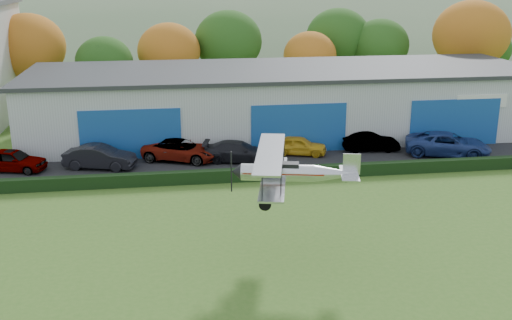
{
  "coord_description": "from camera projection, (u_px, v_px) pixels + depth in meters",
  "views": [
    {
      "loc": [
        -4.37,
        -20.01,
        12.62
      ],
      "look_at": [
        0.03,
        9.67,
        3.38
      ],
      "focal_mm": 42.73,
      "sensor_mm": 36.0,
      "label": 1
    }
  ],
  "objects": [
    {
      "name": "biplane",
      "position": [
        289.0,
        171.0,
        27.02
      ],
      "size": [
        5.79,
        6.6,
        2.46
      ],
      "rotation": [
        0.0,
        0.0,
        -0.22
      ],
      "color": "silver"
    },
    {
      "name": "hedge",
      "position": [
        287.0,
        173.0,
        38.86
      ],
      "size": [
        46.0,
        0.6,
        0.8
      ],
      "primitive_type": "cube",
      "color": "black",
      "rests_on": "ground"
    },
    {
      "name": "car_6",
      "position": [
        448.0,
        144.0,
        43.57
      ],
      "size": [
        6.56,
        4.82,
        1.66
      ],
      "primitive_type": "imported",
      "rotation": [
        0.0,
        0.0,
        1.18
      ],
      "color": "navy",
      "rests_on": "apron"
    },
    {
      "name": "car_0",
      "position": [
        12.0,
        160.0,
        40.16
      ],
      "size": [
        4.72,
        2.9,
        1.5
      ],
      "primitive_type": "imported",
      "rotation": [
        0.0,
        0.0,
        1.3
      ],
      "color": "gray",
      "rests_on": "apron"
    },
    {
      "name": "distant_hills",
      "position": [
        166.0,
        76.0,
        158.82
      ],
      "size": [
        430.0,
        196.0,
        56.0
      ],
      "color": "#4C6642",
      "rests_on": "ground"
    },
    {
      "name": "tree_belt",
      "position": [
        218.0,
        47.0,
        60.11
      ],
      "size": [
        75.7,
        13.22,
        10.12
      ],
      "color": "#3D2614",
      "rests_on": "ground"
    },
    {
      "name": "car_1",
      "position": [
        100.0,
        157.0,
        40.7
      ],
      "size": [
        5.02,
        2.84,
        1.57
      ],
      "primitive_type": "imported",
      "rotation": [
        0.0,
        0.0,
        1.31
      ],
      "color": "black",
      "rests_on": "apron"
    },
    {
      "name": "car_4",
      "position": [
        299.0,
        145.0,
        43.81
      ],
      "size": [
        4.25,
        2.69,
        1.35
      ],
      "primitive_type": "imported",
      "rotation": [
        0.0,
        0.0,
        1.27
      ],
      "color": "gold",
      "rests_on": "apron"
    },
    {
      "name": "hangar",
      "position": [
        283.0,
        101.0,
        49.61
      ],
      "size": [
        40.6,
        12.6,
        5.3
      ],
      "color": "#B2B7BC",
      "rests_on": "ground"
    },
    {
      "name": "car_3",
      "position": [
        239.0,
        151.0,
        42.22
      ],
      "size": [
        5.21,
        3.03,
        1.42
      ],
      "primitive_type": "imported",
      "rotation": [
        0.0,
        0.0,
        1.34
      ],
      "color": "black",
      "rests_on": "apron"
    },
    {
      "name": "car_2",
      "position": [
        181.0,
        150.0,
        42.46
      ],
      "size": [
        5.83,
        4.14,
        1.48
      ],
      "primitive_type": "imported",
      "rotation": [
        0.0,
        0.0,
        1.22
      ],
      "color": "gray",
      "rests_on": "apron"
    },
    {
      "name": "apron",
      "position": [
        274.0,
        157.0,
        43.51
      ],
      "size": [
        48.0,
        9.0,
        0.05
      ],
      "primitive_type": "cube",
      "color": "black",
      "rests_on": "ground"
    },
    {
      "name": "car_5",
      "position": [
        371.0,
        142.0,
        44.74
      ],
      "size": [
        4.24,
        1.77,
        1.36
      ],
      "primitive_type": "imported",
      "rotation": [
        0.0,
        0.0,
        1.49
      ],
      "color": "gray",
      "rests_on": "apron"
    },
    {
      "name": "ground",
      "position": [
        292.0,
        318.0,
        23.24
      ],
      "size": [
        300.0,
        300.0,
        0.0
      ],
      "primitive_type": "plane",
      "color": "#3A641F",
      "rests_on": "ground"
    }
  ]
}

